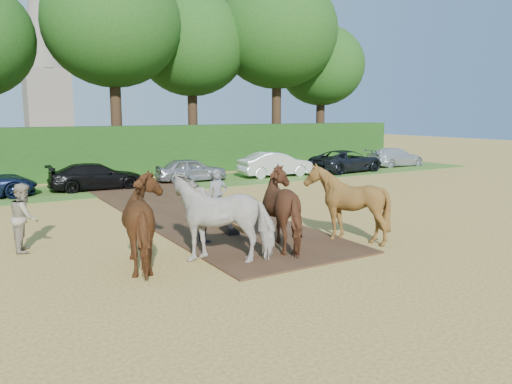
{
  "coord_description": "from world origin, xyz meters",
  "views": [
    {
      "loc": [
        -6.0,
        -10.93,
        3.78
      ],
      "look_at": [
        1.7,
        1.86,
        1.4
      ],
      "focal_mm": 35.0,
      "sensor_mm": 36.0,
      "label": 1
    }
  ],
  "objects_px": {
    "church": "(43,28)",
    "plough_team": "(256,211)",
    "spectator_far": "(203,218)",
    "spectator_near": "(24,217)",
    "parked_cars": "(166,172)"
  },
  "relations": [
    {
      "from": "plough_team",
      "to": "parked_cars",
      "type": "distance_m",
      "value": 13.76
    },
    {
      "from": "plough_team",
      "to": "spectator_far",
      "type": "bearing_deg",
      "value": 120.2
    },
    {
      "from": "church",
      "to": "plough_team",
      "type": "bearing_deg",
      "value": -93.31
    },
    {
      "from": "spectator_far",
      "to": "spectator_near",
      "type": "bearing_deg",
      "value": 61.22
    },
    {
      "from": "spectator_near",
      "to": "parked_cars",
      "type": "xyz_separation_m",
      "value": [
        7.96,
        10.14,
        -0.26
      ]
    },
    {
      "from": "spectator_far",
      "to": "plough_team",
      "type": "xyz_separation_m",
      "value": [
        0.88,
        -1.51,
        0.35
      ]
    },
    {
      "from": "spectator_far",
      "to": "parked_cars",
      "type": "distance_m",
      "value": 12.49
    },
    {
      "from": "parked_cars",
      "to": "church",
      "type": "relative_size",
      "value": 1.54
    },
    {
      "from": "church",
      "to": "spectator_near",
      "type": "bearing_deg",
      "value": -99.48
    },
    {
      "from": "spectator_far",
      "to": "church",
      "type": "distance_m",
      "value": 54.77
    },
    {
      "from": "spectator_near",
      "to": "spectator_far",
      "type": "bearing_deg",
      "value": -100.88
    },
    {
      "from": "spectator_near",
      "to": "parked_cars",
      "type": "distance_m",
      "value": 12.89
    },
    {
      "from": "spectator_far",
      "to": "plough_team",
      "type": "bearing_deg",
      "value": -156.12
    },
    {
      "from": "plough_team",
      "to": "spectator_near",
      "type": "bearing_deg",
      "value": 147.96
    },
    {
      "from": "parked_cars",
      "to": "plough_team",
      "type": "bearing_deg",
      "value": -100.75
    }
  ]
}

